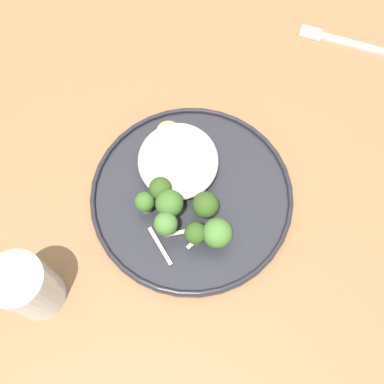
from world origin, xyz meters
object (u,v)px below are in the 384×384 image
seared_scallop_center_golden (203,160)px  seared_scallop_large_seared (179,163)px  broccoli_floret_tall_stalk (161,189)px  broccoli_floret_beside_noodles (217,233)px  seared_scallop_half_hidden (168,133)px  broccoli_floret_front_edge (192,234)px  seared_scallop_right_edge (161,155)px  water_glass (30,288)px  dinner_plate (192,195)px  dinner_fork (350,43)px  broccoli_floret_right_tilted (205,205)px  broccoli_floret_center_pile (145,202)px  seared_scallop_on_noodles (179,184)px  broccoli_floret_left_leaning (169,204)px  broccoli_floret_near_rim (166,224)px  seared_scallop_tiny_bay (152,169)px

seared_scallop_center_golden → seared_scallop_large_seared: bearing=93.8°
broccoli_floret_tall_stalk → broccoli_floret_beside_noodles: (-0.07, -0.07, -0.00)m
seared_scallop_half_hidden → broccoli_floret_front_edge: size_ratio=0.73×
seared_scallop_right_edge → water_glass: 0.25m
dinner_plate → dinner_fork: size_ratio=1.63×
broccoli_floret_right_tilted → dinner_fork: size_ratio=0.29×
seared_scallop_half_hidden → seared_scallop_center_golden: size_ratio=1.39×
seared_scallop_right_edge → broccoli_floret_center_pile: bearing=162.6°
seared_scallop_on_noodles → broccoli_floret_beside_noodles: 0.10m
seared_scallop_half_hidden → seared_scallop_right_edge: bearing=159.2°
broccoli_floret_left_leaning → water_glass: size_ratio=0.57×
seared_scallop_large_seared → broccoli_floret_center_pile: broccoli_floret_center_pile is taller
seared_scallop_center_golden → broccoli_floret_beside_noodles: bearing=-176.4°
broccoli_floret_front_edge → broccoli_floret_beside_noodles: broccoli_floret_beside_noodles is taller
broccoli_floret_near_rim → broccoli_floret_beside_noodles: bearing=-102.7°
dinner_plate → seared_scallop_half_hidden: (0.10, 0.03, 0.01)m
seared_scallop_right_edge → seared_scallop_half_hidden: size_ratio=0.90×
seared_scallop_right_edge → seared_scallop_center_golden: 0.06m
seared_scallop_large_seared → broccoli_floret_center_pile: size_ratio=0.84×
broccoli_floret_center_pile → broccoli_floret_beside_noodles: (-0.05, -0.09, 0.01)m
seared_scallop_right_edge → broccoli_floret_front_edge: bearing=-164.1°
dinner_plate → seared_scallop_large_seared: seared_scallop_large_seared is taller
broccoli_floret_near_rim → broccoli_floret_beside_noodles: (-0.02, -0.07, -0.01)m
broccoli_floret_tall_stalk → broccoli_floret_center_pile: 0.03m
seared_scallop_tiny_bay → broccoli_floret_front_edge: (-0.11, -0.05, 0.02)m
broccoli_floret_tall_stalk → broccoli_floret_front_edge: size_ratio=1.10×
broccoli_floret_left_leaning → broccoli_floret_center_pile: (0.01, 0.03, -0.01)m
broccoli_floret_left_leaning → water_glass: 0.20m
seared_scallop_tiny_bay → broccoli_floret_center_pile: 0.06m
seared_scallop_right_edge → broccoli_floret_tall_stalk: bearing=178.4°
seared_scallop_on_noodles → dinner_fork: (0.25, -0.31, -0.02)m
dinner_fork → broccoli_floret_beside_noodles: bearing=141.8°
broccoli_floret_beside_noodles → dinner_fork: 0.42m
seared_scallop_half_hidden → broccoli_floret_tall_stalk: bearing=171.2°
seared_scallop_tiny_bay → broccoli_floret_center_pile: size_ratio=0.67×
broccoli_floret_front_edge → dinner_plate: bearing=-4.0°
seared_scallop_on_noodles → dinner_fork: size_ratio=0.17×
seared_scallop_half_hidden → dinner_fork: seared_scallop_half_hidden is taller
dinner_fork → seared_scallop_large_seared: bearing=125.2°
seared_scallop_half_hidden → broccoli_floret_beside_noodles: broccoli_floret_beside_noodles is taller
seared_scallop_right_edge → broccoli_floret_right_tilted: (-0.09, -0.06, 0.02)m
broccoli_floret_center_pile → broccoli_floret_near_rim: 0.05m
broccoli_floret_right_tilted → broccoli_floret_tall_stalk: (0.03, 0.06, 0.00)m
dinner_plate → broccoli_floret_beside_noodles: (-0.07, -0.03, 0.03)m
dinner_plate → broccoli_floret_near_rim: broccoli_floret_near_rim is taller
dinner_plate → broccoli_floret_center_pile: (-0.02, 0.07, 0.03)m
broccoli_floret_center_pile → dinner_fork: (0.28, -0.35, -0.03)m
broccoli_floret_left_leaning → broccoli_floret_front_edge: size_ratio=1.25×
broccoli_floret_near_rim → seared_scallop_on_noodles: bearing=-17.3°
broccoli_floret_tall_stalk → broccoli_floret_left_leaning: 0.03m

